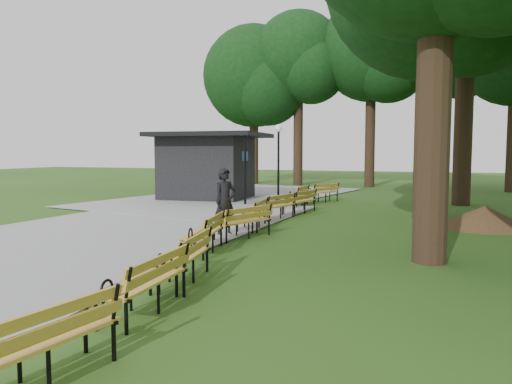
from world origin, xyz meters
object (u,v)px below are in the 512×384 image
at_px(bench_4, 243,222).
at_px(bench_6, 275,206).
at_px(person, 225,202).
at_px(bench_7, 300,201).
at_px(kiosk, 207,166).
at_px(bench_8, 297,196).
at_px(bench_0, 33,344).
at_px(bench_2, 181,258).
at_px(dirt_mound, 485,217).
at_px(bench_9, 322,192).
at_px(bench_1, 144,282).
at_px(bench_5, 252,214).
at_px(lamp_post, 278,147).
at_px(bench_3, 203,233).

bearing_deg(bench_4, bench_6, -153.86).
bearing_deg(person, bench_7, 24.26).
bearing_deg(bench_4, kiosk, -127.57).
xyz_separation_m(person, bench_8, (-0.13, 7.59, -0.48)).
bearing_deg(bench_4, bench_8, -153.66).
bearing_deg(bench_7, bench_0, 16.23).
bearing_deg(bench_2, kiosk, -164.80).
bearing_deg(dirt_mound, bench_7, 166.08).
xyz_separation_m(bench_2, bench_9, (-0.79, 14.21, 0.00)).
bearing_deg(bench_9, person, 24.55).
bearing_deg(bench_1, bench_5, -173.84).
bearing_deg(bench_8, bench_4, 5.84).
bearing_deg(bench_6, bench_2, 20.91).
xyz_separation_m(person, dirt_mound, (6.74, 3.85, -0.58)).
distance_m(kiosk, bench_5, 9.49).
relative_size(lamp_post, bench_9, 1.85).
bearing_deg(lamp_post, bench_8, -47.68).
bearing_deg(dirt_mound, lamp_post, 147.68).
relative_size(kiosk, bench_8, 2.66).
relative_size(bench_4, bench_5, 1.00).
xyz_separation_m(kiosk, dirt_mound, (11.81, -5.19, -1.24)).
relative_size(bench_2, bench_4, 1.00).
xyz_separation_m(lamp_post, bench_1, (3.00, -15.24, -2.05)).
bearing_deg(bench_6, bench_9, -168.06).
bearing_deg(bench_1, bench_8, -176.60).
distance_m(kiosk, bench_8, 5.28).
height_order(person, bench_9, person).
height_order(bench_5, bench_7, same).
relative_size(bench_0, bench_7, 1.00).
distance_m(person, bench_4, 0.81).
relative_size(bench_3, bench_7, 1.00).
xyz_separation_m(dirt_mound, bench_3, (-6.28, -6.08, 0.10)).
bearing_deg(bench_2, bench_4, 178.89).
bearing_deg(bench_0, bench_2, -163.19).
xyz_separation_m(bench_0, bench_2, (-0.56, 3.83, 0.00)).
bearing_deg(person, bench_1, -135.27).
height_order(bench_2, bench_8, same).
distance_m(dirt_mound, bench_4, 7.37).
distance_m(kiosk, bench_4, 10.94).
xyz_separation_m(bench_1, bench_2, (-0.30, 1.57, 0.00)).
bearing_deg(bench_6, bench_3, 15.84).
bearing_deg(bench_7, bench_2, 14.99).
distance_m(bench_1, bench_7, 11.64).
distance_m(person, bench_3, 2.32).
distance_m(person, bench_6, 3.52).
relative_size(lamp_post, bench_0, 1.85).
distance_m(lamp_post, bench_9, 2.85).
xyz_separation_m(bench_0, bench_7, (-1.23, 13.86, 0.00)).
xyz_separation_m(lamp_post, bench_9, (1.91, 0.53, -2.05)).
bearing_deg(bench_9, bench_7, 29.01).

